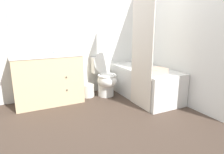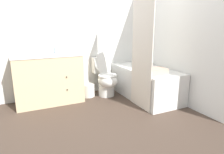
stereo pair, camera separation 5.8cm
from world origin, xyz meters
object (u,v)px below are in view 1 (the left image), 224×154
at_px(hand_towel_folded, 20,55).
at_px(bath_towel_folded, 155,71).
at_px(vanity_cabinet, 48,79).
at_px(soap_dispenser, 74,48).
at_px(tissue_box, 58,50).
at_px(toilet, 105,78).
at_px(wastebasket, 88,90).
at_px(bathtub, 144,82).
at_px(sink_faucet, 44,51).

relative_size(hand_towel_folded, bath_towel_folded, 0.72).
xyz_separation_m(vanity_cabinet, soap_dispenser, (0.48, -0.04, 0.51)).
height_order(vanity_cabinet, tissue_box, tissue_box).
height_order(toilet, wastebasket, toilet).
bearing_deg(soap_dispenser, bathtub, -20.24).
height_order(soap_dispenser, bath_towel_folded, soap_dispenser).
height_order(sink_faucet, toilet, sink_faucet).
height_order(vanity_cabinet, soap_dispenser, soap_dispenser).
height_order(sink_faucet, wastebasket, sink_faucet).
bearing_deg(bathtub, hand_towel_folded, 171.15).
bearing_deg(vanity_cabinet, wastebasket, 0.38).
xyz_separation_m(soap_dispenser, bath_towel_folded, (1.11, -0.92, -0.34)).
distance_m(tissue_box, bath_towel_folded, 1.75).
relative_size(sink_faucet, bathtub, 0.09).
bearing_deg(sink_faucet, tissue_box, -24.85).
bearing_deg(toilet, tissue_box, 168.96).
relative_size(toilet, bath_towel_folded, 2.43).
bearing_deg(bathtub, toilet, 147.12).
relative_size(wastebasket, tissue_box, 1.68).
height_order(toilet, hand_towel_folded, hand_towel_folded).
bearing_deg(vanity_cabinet, toilet, -4.08).
bearing_deg(tissue_box, vanity_cabinet, -158.10).
height_order(vanity_cabinet, hand_towel_folded, hand_towel_folded).
xyz_separation_m(sink_faucet, bathtub, (1.71, -0.68, -0.63)).
distance_m(bathtub, soap_dispenser, 1.48).
bearing_deg(bathtub, sink_faucet, 158.21).
bearing_deg(bath_towel_folded, bathtub, 75.04).
bearing_deg(sink_faucet, soap_dispenser, -25.65).
relative_size(vanity_cabinet, bath_towel_folded, 3.32).
relative_size(toilet, soap_dispenser, 4.69).
relative_size(toilet, tissue_box, 5.69).
xyz_separation_m(wastebasket, hand_towel_folded, (-1.14, -0.17, 0.79)).
bearing_deg(hand_towel_folded, tissue_box, 21.67).
xyz_separation_m(tissue_box, bath_towel_folded, (1.36, -1.05, -0.31)).
xyz_separation_m(vanity_cabinet, bath_towel_folded, (1.59, -0.96, 0.17)).
height_order(sink_faucet, tissue_box, sink_faucet).
xyz_separation_m(wastebasket, bath_towel_folded, (0.86, -0.96, 0.50)).
relative_size(vanity_cabinet, bathtub, 0.76).
bearing_deg(tissue_box, sink_faucet, 155.15).
bearing_deg(tissue_box, bath_towel_folded, -37.49).
height_order(hand_towel_folded, bath_towel_folded, hand_towel_folded).
distance_m(wastebasket, tissue_box, 0.95).
bearing_deg(wastebasket, soap_dispenser, -170.20).
height_order(tissue_box, hand_towel_folded, tissue_box).
distance_m(bathtub, wastebasket, 1.12).
xyz_separation_m(wastebasket, tissue_box, (-0.50, 0.08, 0.80)).
bearing_deg(toilet, bath_towel_folded, -59.47).
height_order(bathtub, wastebasket, bathtub).
distance_m(sink_faucet, hand_towel_folded, 0.54).
height_order(wastebasket, soap_dispenser, soap_dispenser).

